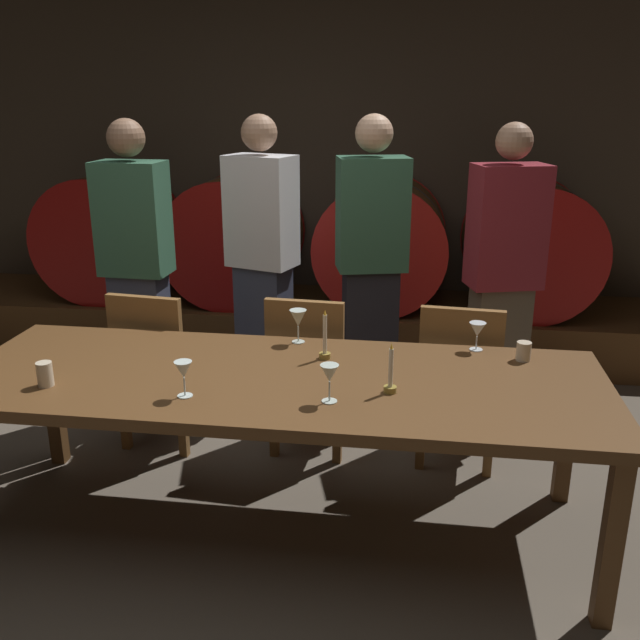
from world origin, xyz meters
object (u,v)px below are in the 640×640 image
wine_barrel_center_right (382,243)px  wine_glass_far_right (477,330)px  guest_far_right (503,280)px  cup_left (45,374)px  guest_far_left (137,269)px  guest_center_right (371,270)px  wine_glass_far_left (183,371)px  wine_glass_center_left (298,319)px  wine_glass_center_right (330,375)px  wine_barrel_center_left (235,239)px  guest_center_left (263,263)px  chair_right (459,376)px  cup_right (524,351)px  chair_left (158,361)px  candle_right (390,379)px  wine_barrel_far_right (530,247)px  candle_left (325,345)px  dining_table (280,389)px  chair_center (309,366)px  wine_barrel_far_left (110,235)px

wine_barrel_center_right → wine_glass_far_right: 1.98m
guest_far_right → cup_left: guest_far_right is taller
wine_glass_far_right → cup_left: wine_glass_far_right is taller
guest_far_left → guest_center_right: (1.34, 0.12, 0.01)m
guest_far_right → wine_glass_far_left: 1.94m
wine_barrel_center_right → guest_far_left: guest_far_left is taller
wine_glass_center_left → wine_glass_center_right: wine_glass_center_left is taller
wine_barrel_center_left → cup_left: wine_barrel_center_left is taller
guest_center_left → wine_glass_center_left: bearing=130.5°
guest_center_left → wine_glass_center_left: guest_center_left is taller
chair_right → wine_glass_far_left: bearing=45.3°
cup_right → wine_barrel_center_right: bearing=110.1°
wine_glass_far_right → wine_glass_center_left: bearing=-179.0°
guest_far_right → wine_glass_far_left: bearing=31.0°
chair_left → guest_far_right: 1.92m
candle_right → wine_glass_far_left: 0.80m
cup_right → wine_glass_center_right: bearing=-145.3°
wine_barrel_far_right → wine_glass_far_right: 1.96m
guest_center_left → cup_right: size_ratio=20.67×
candle_left → wine_glass_center_right: size_ratio=1.50×
wine_glass_center_left → cup_right: bearing=-4.9°
wine_barrel_center_right → cup_right: wine_barrel_center_right is taller
wine_glass_center_left → wine_glass_center_right: bearing=-70.1°
chair_right → guest_center_right: size_ratio=0.50×
wine_barrel_center_right → wine_glass_center_left: 1.94m
dining_table → wine_glass_center_right: 0.37m
dining_table → cup_left: bearing=-165.7°
chair_center → guest_center_right: size_ratio=0.50×
guest_far_left → wine_glass_far_right: size_ratio=13.14×
guest_far_left → wine_glass_center_left: size_ratio=10.84×
wine_barrel_center_left → chair_left: size_ratio=1.05×
guest_far_left → candle_left: bearing=146.8°
chair_right → guest_far_right: size_ratio=0.51×
wine_barrel_center_right → chair_center: (-0.28, -1.61, -0.33)m
wine_barrel_far_right → wine_barrel_center_right: bearing=180.0°
chair_right → guest_far_left: guest_far_left is taller
dining_table → guest_far_right: guest_far_right is taller
candle_right → wine_glass_center_right: (-0.22, -0.12, 0.05)m
chair_left → wine_glass_center_right: 1.42m
wine_barrel_far_right → candle_left: bearing=-118.9°
wine_barrel_far_right → wine_glass_center_right: wine_barrel_far_right is taller
wine_barrel_far_left → chair_right: 3.04m
chair_left → candle_right: candle_right is taller
candle_left → candle_right: (0.30, -0.32, -0.01)m
wine_barrel_center_right → guest_center_right: size_ratio=0.53×
wine_barrel_center_right → chair_left: size_ratio=1.05×
wine_barrel_far_left → wine_barrel_center_right: 2.06m
candle_right → chair_right: bearing=68.2°
guest_far_right → candle_left: 1.27m
wine_barrel_center_left → guest_far_left: 1.27m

